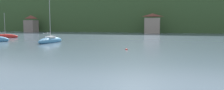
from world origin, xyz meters
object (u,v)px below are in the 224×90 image
(sailboat_far_6, at_px, (5,37))
(mooring_buoy_near, at_px, (126,50))
(sailboat_far_4, at_px, (51,41))
(shore_building_westcentral, at_px, (152,24))
(shore_building_west, at_px, (31,24))

(sailboat_far_6, relative_size, mooring_buoy_near, 18.30)
(sailboat_far_4, bearing_deg, mooring_buoy_near, -109.05)
(sailboat_far_6, xyz_separation_m, mooring_buoy_near, (39.75, -18.89, -0.36))
(sailboat_far_4, bearing_deg, shore_building_westcentral, -15.02)
(shore_building_westcentral, relative_size, mooring_buoy_near, 20.03)
(shore_building_west, bearing_deg, shore_building_westcentral, -0.52)
(shore_building_west, bearing_deg, sailboat_far_4, -50.95)
(shore_building_west, bearing_deg, mooring_buoy_near, -44.69)
(shore_building_west, relative_size, shore_building_westcentral, 0.98)
(sailboat_far_6, distance_m, mooring_buoy_near, 44.01)
(shore_building_westcentral, xyz_separation_m, mooring_buoy_near, (0.17, -58.50, -4.10))
(sailboat_far_4, bearing_deg, sailboat_far_6, 68.52)
(shore_building_west, relative_size, sailboat_far_6, 1.07)
(shore_building_westcentral, height_order, sailboat_far_4, sailboat_far_4)
(shore_building_west, distance_m, sailboat_far_6, 44.98)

